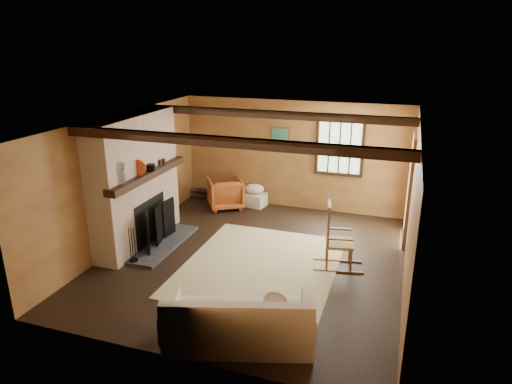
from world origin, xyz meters
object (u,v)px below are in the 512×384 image
at_px(fireplace, 137,186).
at_px(rocking_chair, 337,241).
at_px(laundry_basket, 254,200).
at_px(armchair, 225,193).
at_px(sofa, 239,325).

height_order(fireplace, rocking_chair, fireplace).
height_order(rocking_chair, laundry_basket, rocking_chair).
height_order(laundry_basket, armchair, armchair).
bearing_deg(fireplace, laundry_basket, 61.10).
bearing_deg(laundry_basket, sofa, -73.47).
distance_m(fireplace, rocking_chair, 3.68).
bearing_deg(rocking_chair, laundry_basket, 32.92).
bearing_deg(sofa, armchair, 97.41).
distance_m(rocking_chair, sofa, 2.56).
distance_m(fireplace, sofa, 3.69).
relative_size(sofa, laundry_basket, 4.02).
bearing_deg(fireplace, rocking_chair, 2.81).
xyz_separation_m(fireplace, armchair, (0.81, 2.21, -0.76)).
xyz_separation_m(rocking_chair, armchair, (-2.82, 2.04, -0.14)).
relative_size(fireplace, laundry_basket, 4.80).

